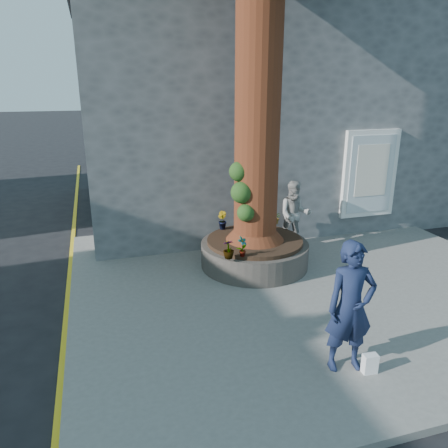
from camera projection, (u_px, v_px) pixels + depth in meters
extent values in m
plane|color=black|center=(251.00, 321.00, 7.50)|extent=(120.00, 120.00, 0.00)
cube|color=slate|center=(304.00, 283.00, 8.80)|extent=(9.00, 8.00, 0.12)
cube|color=yellow|center=(66.00, 319.00, 7.57)|extent=(0.10, 30.00, 0.01)
cube|color=#525557|center=(249.00, 112.00, 13.80)|extent=(10.00, 8.00, 6.00)
cube|color=black|center=(251.00, 2.00, 12.82)|extent=(10.30, 8.30, 0.30)
cube|color=white|center=(370.00, 174.00, 11.00)|extent=(1.50, 0.12, 2.20)
cube|color=silver|center=(371.00, 174.00, 10.95)|extent=(1.25, 0.04, 1.95)
cube|color=silver|center=(372.00, 171.00, 10.90)|extent=(0.90, 0.02, 1.30)
cylinder|color=black|center=(254.00, 254.00, 9.42)|extent=(2.30, 2.30, 0.52)
cylinder|color=black|center=(255.00, 241.00, 9.33)|extent=(2.04, 2.04, 0.08)
cylinder|color=#4B2812|center=(259.00, 51.00, 8.14)|extent=(0.90, 0.90, 7.50)
cone|color=#4B2812|center=(255.00, 223.00, 9.20)|extent=(1.24, 1.24, 0.70)
sphere|color=#1A4115|center=(242.00, 192.00, 8.68)|extent=(0.44, 0.44, 0.44)
sphere|color=#1A4115|center=(246.00, 213.00, 8.73)|extent=(0.36, 0.36, 0.36)
sphere|color=#1A4115|center=(239.00, 172.00, 8.66)|extent=(0.40, 0.40, 0.40)
imported|color=#17203F|center=(351.00, 307.00, 5.84)|extent=(0.73, 0.54, 1.86)
imported|color=#9A9893|center=(295.00, 215.00, 10.30)|extent=(0.93, 0.81, 1.61)
cube|color=white|center=(370.00, 364.00, 5.95)|extent=(0.21, 0.14, 0.28)
imported|color=gray|center=(242.00, 247.00, 8.32)|extent=(0.26, 0.23, 0.40)
imported|color=gray|center=(222.00, 220.00, 9.89)|extent=(0.27, 0.28, 0.41)
imported|color=gray|center=(229.00, 249.00, 8.25)|extent=(0.22, 0.22, 0.37)
imported|color=gray|center=(276.00, 218.00, 10.27)|extent=(0.35, 0.35, 0.29)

